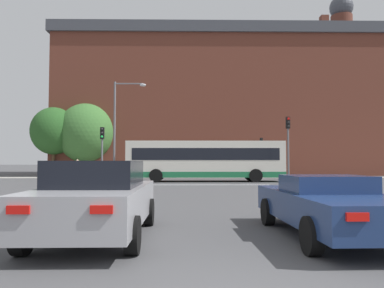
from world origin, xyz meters
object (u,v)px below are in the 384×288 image
Objects in this scene: pedestrian_walking_east at (221,168)px; traffic_light_near_left at (102,146)px; car_roadster_right at (328,205)px; traffic_light_near_right at (288,139)px; bus_crossing_lead at (205,160)px; street_lamp_junction at (120,120)px; car_saloon_left at (98,198)px; traffic_light_far_right at (261,151)px; pedestrian_waiting at (77,167)px; pedestrian_walking_west at (175,168)px.

traffic_light_near_left is at bearing -52.47° from pedestrian_walking_east.
traffic_light_near_right is (3.99, 17.47, 2.40)m from car_roadster_right.
pedestrian_walking_east is at bearing 50.68° from traffic_light_near_left.
traffic_light_near_left is 14.42m from pedestrian_walking_east.
street_lamp_junction is (-6.60, -0.13, 3.07)m from bus_crossing_lead.
pedestrian_walking_east is at bearing 79.44° from car_saloon_left.
bus_crossing_lead is 7.28m from street_lamp_junction.
traffic_light_near_right is 1.18× the size of traffic_light_far_right.
traffic_light_near_right is 0.59× the size of street_lamp_junction.
car_roadster_right is at bearing -64.13° from traffic_light_near_left.
car_saloon_left is 18.27m from traffic_light_near_left.
pedestrian_walking_east is at bearing 41.55° from street_lamp_junction.
traffic_light_near_right is 2.60× the size of pedestrian_waiting.
traffic_light_near_left is 2.49× the size of pedestrian_walking_east.
bus_crossing_lead reaches higher than car_saloon_left.
bus_crossing_lead is 3.11× the size of traffic_light_far_right.
traffic_light_near_right reaches higher than traffic_light_near_left.
bus_crossing_lead is at bearing 92.41° from car_roadster_right.
traffic_light_far_right is 1.00× the size of traffic_light_near_left.
traffic_light_far_right is (5.82, 7.07, 0.94)m from bus_crossing_lead.
car_roadster_right is 28.83m from pedestrian_walking_east.
street_lamp_junction is 10.28m from pedestrian_waiting.
pedestrian_walking_east is 0.98× the size of pedestrian_walking_west.
car_saloon_left is 29.95m from traffic_light_far_right.
bus_crossing_lead is at bearing 80.94° from car_saloon_left.
traffic_light_near_left is at bearing 114.43° from car_roadster_right.
traffic_light_near_left is 0.50× the size of street_lamp_junction.
traffic_light_near_left reaches higher than car_saloon_left.
car_roadster_right is 28.88m from traffic_light_far_right.
pedestrian_walking_west is at bearing 21.06° from bus_crossing_lead.
traffic_light_far_right reaches higher than car_roadster_right.
bus_crossing_lead is at bearing 27.08° from traffic_light_near_left.
pedestrian_walking_east reaches higher than car_saloon_left.
car_saloon_left is 29.28m from pedestrian_walking_east.
street_lamp_junction is at bearing 88.50° from pedestrian_walking_west.
pedestrian_waiting reaches higher than pedestrian_walking_east.
car_roadster_right is at bearing 127.11° from pedestrian_walking_west.
pedestrian_walking_west is (4.59, 10.37, -1.70)m from traffic_light_near_left.
bus_crossing_lead is 3.10× the size of traffic_light_near_left.
bus_crossing_lead is 1.55× the size of street_lamp_junction.
car_roadster_right is at bearing -6.81° from pedestrian_waiting.
pedestrian_walking_west is (-2.58, 6.70, -0.75)m from bus_crossing_lead.
traffic_light_far_right is at bearing 87.94° from traffic_light_near_right.
car_saloon_left is at bearing 117.62° from pedestrian_walking_west.
traffic_light_near_left reaches higher than pedestrian_waiting.
street_lamp_junction is 4.98× the size of pedestrian_walking_east.
car_roadster_right is 23.12m from street_lamp_junction.
pedestrian_waiting is at bearing 177.92° from traffic_light_far_right.
pedestrian_walking_east is (-3.92, 0.34, -1.71)m from traffic_light_far_right.
bus_crossing_lead is 7.22m from pedestrian_walking_west.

